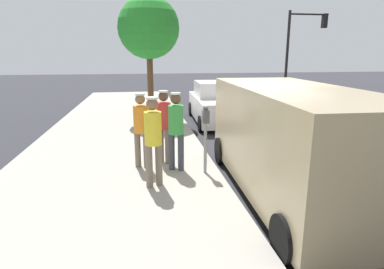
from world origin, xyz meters
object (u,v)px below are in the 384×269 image
(pedestrian_in_yellow, at_px, (153,136))
(pedestrian_in_red, at_px, (164,122))
(parking_meter_near, at_px, (206,128))
(fire_hydrant, at_px, (176,115))
(street_tree, at_px, (149,28))
(pedestrian_in_orange, at_px, (141,125))
(pedestrian_in_green, at_px, (176,126))
(parked_van, at_px, (293,139))
(traffic_light_corner, at_px, (301,41))
(parked_sedan_behind, at_px, (216,104))

(pedestrian_in_yellow, distance_m, pedestrian_in_red, 1.44)
(parking_meter_near, distance_m, fire_hydrant, 4.99)
(pedestrian_in_yellow, height_order, street_tree, street_tree)
(street_tree, height_order, fire_hydrant, street_tree)
(pedestrian_in_orange, xyz_separation_m, pedestrian_in_green, (-0.77, 0.34, 0.03))
(pedestrian_in_orange, relative_size, parked_van, 0.33)
(pedestrian_in_yellow, height_order, pedestrian_in_red, pedestrian_in_yellow)
(parking_meter_near, bearing_deg, pedestrian_in_orange, -23.88)
(pedestrian_in_red, distance_m, traffic_light_corner, 14.42)
(parked_van, distance_m, fire_hydrant, 6.30)
(pedestrian_in_yellow, height_order, traffic_light_corner, traffic_light_corner)
(pedestrian_in_orange, distance_m, pedestrian_in_green, 0.84)
(pedestrian_in_orange, xyz_separation_m, parked_van, (-2.89, 1.72, -0.00))
(pedestrian_in_red, distance_m, street_tree, 6.18)
(pedestrian_in_orange, distance_m, pedestrian_in_red, 0.58)
(parking_meter_near, relative_size, pedestrian_in_red, 0.86)
(pedestrian_in_yellow, bearing_deg, pedestrian_in_green, -122.56)
(parking_meter_near, height_order, pedestrian_in_orange, pedestrian_in_orange)
(pedestrian_in_orange, distance_m, street_tree, 6.40)
(parked_van, relative_size, parked_sedan_behind, 1.18)
(pedestrian_in_orange, bearing_deg, pedestrian_in_red, -158.42)
(parked_van, bearing_deg, street_tree, -71.88)
(parking_meter_near, height_order, fire_hydrant, parking_meter_near)
(pedestrian_in_red, height_order, street_tree, street_tree)
(parking_meter_near, relative_size, pedestrian_in_yellow, 0.84)
(parking_meter_near, distance_m, parked_van, 1.86)
(traffic_light_corner, bearing_deg, pedestrian_in_yellow, 53.18)
(parking_meter_near, relative_size, pedestrian_in_green, 0.85)
(pedestrian_in_green, xyz_separation_m, parked_van, (-2.12, 1.38, -0.03))
(pedestrian_in_orange, height_order, street_tree, street_tree)
(parked_sedan_behind, bearing_deg, pedestrian_in_orange, 60.74)
(pedestrian_in_orange, distance_m, parked_van, 3.37)
(traffic_light_corner, bearing_deg, street_tree, 30.61)
(parked_van, bearing_deg, fire_hydrant, -75.22)
(pedestrian_in_orange, bearing_deg, traffic_light_corner, -130.31)
(pedestrian_in_red, bearing_deg, street_tree, -88.72)
(parked_van, height_order, parked_sedan_behind, parked_van)
(parked_van, relative_size, fire_hydrant, 6.12)
(parking_meter_near, distance_m, pedestrian_in_red, 1.19)
(parking_meter_near, xyz_separation_m, pedestrian_in_red, (0.85, -0.83, -0.01))
(pedestrian_in_green, bearing_deg, pedestrian_in_yellow, 57.44)
(pedestrian_in_yellow, bearing_deg, parked_van, 168.63)
(traffic_light_corner, height_order, street_tree, traffic_light_corner)
(pedestrian_in_yellow, bearing_deg, parking_meter_near, -153.82)
(pedestrian_in_green, distance_m, pedestrian_in_yellow, 1.01)
(pedestrian_in_green, relative_size, traffic_light_corner, 0.34)
(pedestrian_in_green, relative_size, fire_hydrant, 2.08)
(pedestrian_in_red, xyz_separation_m, parked_sedan_behind, (-2.54, -5.29, -0.43))
(pedestrian_in_green, height_order, fire_hydrant, pedestrian_in_green)
(street_tree, bearing_deg, fire_hydrant, 120.24)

